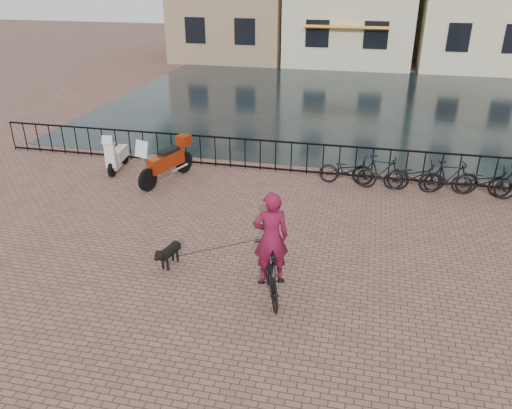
% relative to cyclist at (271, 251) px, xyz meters
% --- Properties ---
extents(ground, '(100.00, 100.00, 0.00)m').
position_rel_cyclist_xyz_m(ground, '(-0.64, -1.45, -0.99)').
color(ground, brown).
rests_on(ground, ground).
extents(canal_water, '(20.00, 20.00, 0.00)m').
position_rel_cyclist_xyz_m(canal_water, '(-0.64, 15.85, -0.99)').
color(canal_water, black).
rests_on(canal_water, ground).
extents(railing, '(20.00, 0.05, 1.02)m').
position_rel_cyclist_xyz_m(railing, '(-0.64, 6.55, -0.49)').
color(railing, black).
rests_on(railing, ground).
extents(cyclist, '(1.14, 1.98, 2.61)m').
position_rel_cyclist_xyz_m(cyclist, '(0.00, 0.00, 0.00)').
color(cyclist, black).
rests_on(cyclist, ground).
extents(dog, '(0.45, 0.88, 0.56)m').
position_rel_cyclist_xyz_m(dog, '(-2.35, 0.56, -0.71)').
color(dog, black).
rests_on(dog, ground).
extents(motorcycle, '(1.19, 2.27, 1.58)m').
position_rel_cyclist_xyz_m(motorcycle, '(-4.21, 5.02, -0.20)').
color(motorcycle, '#95270A').
rests_on(motorcycle, ground).
extents(scooter, '(0.60, 1.52, 1.38)m').
position_rel_cyclist_xyz_m(scooter, '(-6.10, 5.57, -0.30)').
color(scooter, silver).
rests_on(scooter, ground).
extents(parked_bike_0, '(1.78, 0.82, 0.90)m').
position_rel_cyclist_xyz_m(parked_bike_0, '(1.16, 5.95, -0.54)').
color(parked_bike_0, black).
rests_on(parked_bike_0, ground).
extents(parked_bike_1, '(1.71, 0.65, 1.00)m').
position_rel_cyclist_xyz_m(parked_bike_1, '(2.11, 5.95, -0.49)').
color(parked_bike_1, black).
rests_on(parked_bike_1, ground).
extents(parked_bike_2, '(1.76, 0.74, 0.90)m').
position_rel_cyclist_xyz_m(parked_bike_2, '(3.06, 5.95, -0.54)').
color(parked_bike_2, black).
rests_on(parked_bike_2, ground).
extents(parked_bike_3, '(1.71, 0.68, 1.00)m').
position_rel_cyclist_xyz_m(parked_bike_3, '(4.01, 5.95, -0.49)').
color(parked_bike_3, black).
rests_on(parked_bike_3, ground).
extents(parked_bike_4, '(1.77, 0.76, 0.90)m').
position_rel_cyclist_xyz_m(parked_bike_4, '(4.96, 5.95, -0.54)').
color(parked_bike_4, black).
rests_on(parked_bike_4, ground).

